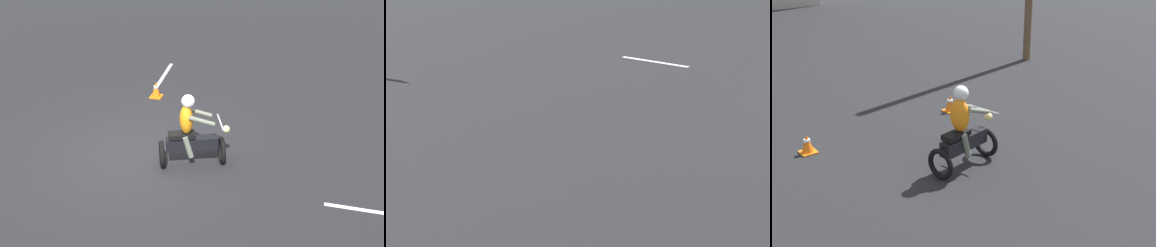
% 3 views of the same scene
% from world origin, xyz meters
% --- Properties ---
extents(motorcycle_rider_background, '(1.55, 0.89, 1.66)m').
position_xyz_m(motorcycle_rider_background, '(5.83, 10.46, 0.73)').
color(motorcycle_rider_background, black).
rests_on(motorcycle_rider_background, ground).
extents(traffic_cone_near_left, '(0.32, 0.32, 0.41)m').
position_xyz_m(traffic_cone_near_left, '(7.44, 13.03, 0.20)').
color(traffic_cone_near_left, orange).
rests_on(traffic_cone_near_left, ground).
extents(traffic_cone_near_right, '(0.32, 0.32, 0.41)m').
position_xyz_m(traffic_cone_near_right, '(3.75, 12.91, 0.20)').
color(traffic_cone_near_right, orange).
rests_on(traffic_cone_near_right, ground).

